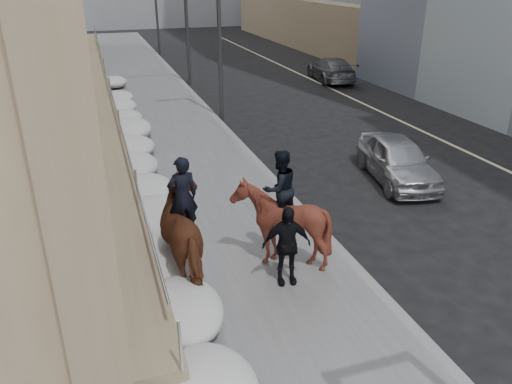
# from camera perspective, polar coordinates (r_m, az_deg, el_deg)

# --- Properties ---
(ground) EXTENTS (140.00, 140.00, 0.00)m
(ground) POSITION_cam_1_polar(r_m,az_deg,el_deg) (10.14, 0.10, -13.81)
(ground) COLOR black
(ground) RESTS_ON ground
(sidewalk) EXTENTS (5.00, 80.00, 0.12)m
(sidewalk) POSITION_cam_1_polar(r_m,az_deg,el_deg) (18.83, -9.46, 4.55)
(sidewalk) COLOR #545557
(sidewalk) RESTS_ON ground
(curb) EXTENTS (0.24, 80.00, 0.12)m
(curb) POSITION_cam_1_polar(r_m,az_deg,el_deg) (19.35, -1.76, 5.41)
(curb) COLOR slate
(curb) RESTS_ON ground
(lane_line) EXTENTS (0.15, 70.00, 0.01)m
(lane_line) POSITION_cam_1_polar(r_m,az_deg,el_deg) (22.76, 17.78, 6.98)
(lane_line) COLOR #BFB78C
(lane_line) RESTS_ON ground
(streetlight_mid) EXTENTS (1.71, 0.24, 8.00)m
(streetlight_mid) POSITION_cam_1_polar(r_m,az_deg,el_deg) (22.30, -4.70, 19.69)
(streetlight_mid) COLOR #2D2D30
(streetlight_mid) RESTS_ON ground
(traffic_signal) EXTENTS (4.10, 0.22, 6.00)m
(traffic_signal) POSITION_cam_1_polar(r_m,az_deg,el_deg) (30.05, -9.82, 19.42)
(traffic_signal) COLOR #2D2D30
(traffic_signal) RESTS_ON ground
(snow_bank) EXTENTS (1.70, 18.10, 0.76)m
(snow_bank) POSITION_cam_1_polar(r_m,az_deg,el_deg) (16.77, -13.28, 3.28)
(snow_bank) COLOR silver
(snow_bank) RESTS_ON sidewalk
(mounted_horse_left) EXTENTS (1.46, 2.66, 2.73)m
(mounted_horse_left) POSITION_cam_1_polar(r_m,az_deg,el_deg) (10.50, -7.54, -4.50)
(mounted_horse_left) COLOR #4F2817
(mounted_horse_left) RESTS_ON sidewalk
(mounted_horse_right) EXTENTS (2.02, 2.16, 2.65)m
(mounted_horse_right) POSITION_cam_1_polar(r_m,az_deg,el_deg) (10.99, 2.79, -3.04)
(mounted_horse_right) COLOR #461D14
(mounted_horse_right) RESTS_ON sidewalk
(pedestrian) EXTENTS (1.09, 0.58, 1.76)m
(pedestrian) POSITION_cam_1_polar(r_m,az_deg,el_deg) (10.41, 3.49, -6.11)
(pedestrian) COLOR black
(pedestrian) RESTS_ON sidewalk
(car_silver) EXTENTS (2.40, 4.36, 1.40)m
(car_silver) POSITION_cam_1_polar(r_m,az_deg,el_deg) (16.56, 15.85, 3.59)
(car_silver) COLOR #BABBC2
(car_silver) RESTS_ON ground
(car_grey) EXTENTS (2.68, 5.11, 1.42)m
(car_grey) POSITION_cam_1_polar(r_m,az_deg,el_deg) (31.69, 8.59, 13.70)
(car_grey) COLOR #575B5F
(car_grey) RESTS_ON ground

